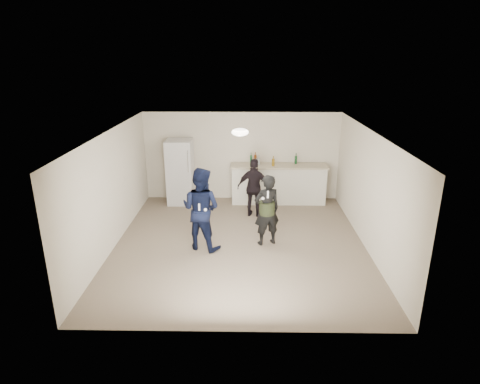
{
  "coord_description": "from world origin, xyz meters",
  "views": [
    {
      "loc": [
        0.14,
        -8.08,
        4.02
      ],
      "look_at": [
        0.0,
        0.2,
        1.15
      ],
      "focal_mm": 30.0,
      "sensor_mm": 36.0,
      "label": 1
    }
  ],
  "objects_px": {
    "fridge": "(180,172)",
    "spectator": "(254,188)",
    "man": "(201,209)",
    "counter": "(278,184)",
    "shaker": "(256,161)",
    "woman": "(267,210)"
  },
  "relations": [
    {
      "from": "counter",
      "to": "fridge",
      "type": "relative_size",
      "value": 1.44
    },
    {
      "from": "fridge",
      "to": "man",
      "type": "xyz_separation_m",
      "value": [
        0.88,
        -2.78,
        0.0
      ]
    },
    {
      "from": "man",
      "to": "spectator",
      "type": "relative_size",
      "value": 1.18
    },
    {
      "from": "counter",
      "to": "fridge",
      "type": "height_order",
      "value": "fridge"
    },
    {
      "from": "shaker",
      "to": "woman",
      "type": "height_order",
      "value": "woman"
    },
    {
      "from": "counter",
      "to": "fridge",
      "type": "xyz_separation_m",
      "value": [
        -2.74,
        -0.07,
        0.38
      ]
    },
    {
      "from": "counter",
      "to": "spectator",
      "type": "relative_size",
      "value": 1.71
    },
    {
      "from": "shaker",
      "to": "man",
      "type": "distance_m",
      "value": 3.18
    },
    {
      "from": "counter",
      "to": "shaker",
      "type": "xyz_separation_m",
      "value": [
        -0.63,
        0.07,
        0.65
      ]
    },
    {
      "from": "fridge",
      "to": "shaker",
      "type": "height_order",
      "value": "fridge"
    },
    {
      "from": "spectator",
      "to": "shaker",
      "type": "bearing_deg",
      "value": -81.94
    },
    {
      "from": "counter",
      "to": "shaker",
      "type": "relative_size",
      "value": 15.29
    },
    {
      "from": "fridge",
      "to": "spectator",
      "type": "distance_m",
      "value": 2.27
    },
    {
      "from": "fridge",
      "to": "counter",
      "type": "bearing_deg",
      "value": 1.46
    },
    {
      "from": "man",
      "to": "fridge",
      "type": "bearing_deg",
      "value": -49.75
    },
    {
      "from": "spectator",
      "to": "counter",
      "type": "bearing_deg",
      "value": -112.85
    },
    {
      "from": "counter",
      "to": "spectator",
      "type": "xyz_separation_m",
      "value": [
        -0.69,
        -1.02,
        0.24
      ]
    },
    {
      "from": "fridge",
      "to": "woman",
      "type": "distance_m",
      "value": 3.45
    },
    {
      "from": "shaker",
      "to": "man",
      "type": "relative_size",
      "value": 0.09
    },
    {
      "from": "man",
      "to": "counter",
      "type": "bearing_deg",
      "value": -100.46
    },
    {
      "from": "counter",
      "to": "woman",
      "type": "bearing_deg",
      "value": -99.69
    },
    {
      "from": "man",
      "to": "woman",
      "type": "relative_size",
      "value": 1.13
    }
  ]
}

